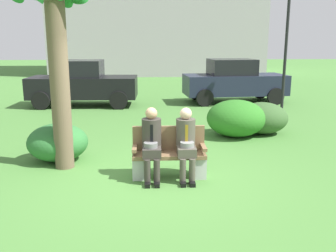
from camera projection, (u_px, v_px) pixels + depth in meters
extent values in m
plane|color=#467A35|center=(153.00, 180.00, 6.57)|extent=(80.00, 80.00, 0.00)
cube|color=brown|center=(169.00, 155.00, 6.65)|extent=(1.30, 0.44, 0.07)
cube|color=brown|center=(169.00, 138.00, 6.77)|extent=(1.30, 0.06, 0.45)
cube|color=brown|center=(135.00, 148.00, 6.59)|extent=(0.08, 0.44, 0.06)
cube|color=brown|center=(203.00, 147.00, 6.65)|extent=(0.08, 0.44, 0.06)
cube|color=silver|center=(138.00, 167.00, 6.67)|extent=(0.20, 0.37, 0.38)
cube|color=silver|center=(200.00, 166.00, 6.73)|extent=(0.20, 0.37, 0.38)
cube|color=#38332D|center=(152.00, 152.00, 6.44)|extent=(0.32, 0.38, 0.16)
cylinder|color=#38332D|center=(147.00, 172.00, 6.32)|extent=(0.11, 0.11, 0.45)
cylinder|color=#38332D|center=(157.00, 172.00, 6.33)|extent=(0.11, 0.11, 0.45)
cube|color=black|center=(147.00, 184.00, 6.31)|extent=(0.09, 0.22, 0.07)
cube|color=black|center=(157.00, 184.00, 6.32)|extent=(0.09, 0.22, 0.07)
cylinder|color=#38332D|center=(152.00, 132.00, 6.56)|extent=(0.34, 0.34, 0.49)
cube|color=black|center=(152.00, 134.00, 6.39)|extent=(0.05, 0.01, 0.32)
sphere|color=tan|center=(151.00, 113.00, 6.48)|extent=(0.21, 0.21, 0.21)
cylinder|color=slate|center=(151.00, 145.00, 6.39)|extent=(0.24, 0.24, 0.09)
cube|color=#4C473D|center=(187.00, 151.00, 6.47)|extent=(0.32, 0.38, 0.16)
cylinder|color=#4C473D|center=(183.00, 172.00, 6.35)|extent=(0.11, 0.11, 0.45)
cylinder|color=#4C473D|center=(192.00, 172.00, 6.36)|extent=(0.11, 0.11, 0.45)
cube|color=black|center=(183.00, 183.00, 6.34)|extent=(0.09, 0.22, 0.07)
cube|color=black|center=(192.00, 183.00, 6.35)|extent=(0.09, 0.22, 0.07)
cylinder|color=#4C473D|center=(186.00, 132.00, 6.59)|extent=(0.34, 0.34, 0.48)
cube|color=olive|center=(187.00, 133.00, 6.43)|extent=(0.05, 0.01, 0.31)
sphere|color=beige|center=(186.00, 114.00, 6.51)|extent=(0.21, 0.21, 0.21)
cylinder|color=gray|center=(187.00, 145.00, 6.43)|extent=(0.24, 0.24, 0.09)
cylinder|color=brown|center=(60.00, 84.00, 6.89)|extent=(0.36, 0.36, 3.24)
ellipsoid|color=#2D6A31|center=(58.00, 142.00, 7.58)|extent=(1.22, 1.12, 0.76)
ellipsoid|color=#2D7323|center=(236.00, 118.00, 9.48)|extent=(1.50, 1.37, 0.93)
ellipsoid|color=#36592B|center=(262.00, 118.00, 9.79)|extent=(1.31, 1.20, 0.82)
cube|color=black|center=(84.00, 87.00, 13.80)|extent=(3.94, 1.67, 0.76)
cube|color=black|center=(78.00, 68.00, 13.64)|extent=(1.74, 1.41, 0.60)
cylinder|color=black|center=(123.00, 94.00, 14.67)|extent=(0.64, 0.16, 0.64)
cylinder|color=black|center=(119.00, 100.00, 13.15)|extent=(0.64, 0.16, 0.64)
cylinder|color=black|center=(53.00, 94.00, 14.61)|extent=(0.64, 0.16, 0.64)
cylinder|color=black|center=(41.00, 101.00, 13.09)|extent=(0.64, 0.16, 0.64)
cube|color=#1E2338|center=(235.00, 84.00, 14.58)|extent=(4.02, 1.89, 0.76)
cube|color=black|center=(232.00, 67.00, 14.40)|extent=(1.81, 1.50, 0.60)
cylinder|color=black|center=(260.00, 91.00, 15.60)|extent=(0.65, 0.19, 0.64)
cylinder|color=black|center=(276.00, 96.00, 14.09)|extent=(0.65, 0.19, 0.64)
cylinder|color=black|center=(196.00, 92.00, 15.24)|extent=(0.65, 0.19, 0.64)
cylinder|color=black|center=(205.00, 98.00, 13.73)|extent=(0.65, 0.19, 0.64)
cylinder|color=black|center=(285.00, 56.00, 12.63)|extent=(0.10, 0.10, 3.72)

